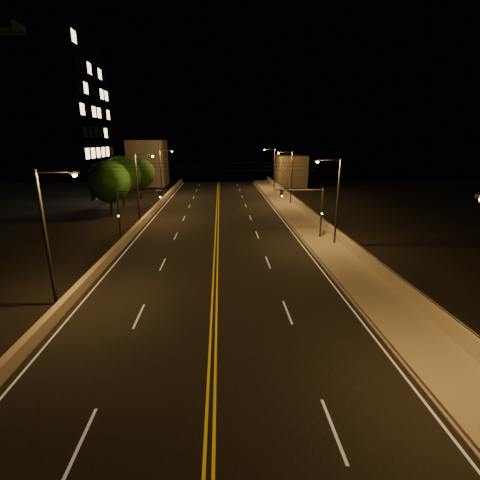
{
  "coord_description": "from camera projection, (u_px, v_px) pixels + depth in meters",
  "views": [
    {
      "loc": [
        0.52,
        -8.55,
        10.18
      ],
      "look_at": [
        2.0,
        18.0,
        2.5
      ],
      "focal_mm": 26.0,
      "sensor_mm": 36.0,
      "label": 1
    }
  ],
  "objects": [
    {
      "name": "lane_markings",
      "position": [
        216.0,
        262.0,
        30.11
      ],
      "size": [
        17.32,
        116.0,
        0.0
      ],
      "color": "silver",
      "rests_on": "road"
    },
    {
      "name": "distant_building_right",
      "position": [
        290.0,
        171.0,
        79.59
      ],
      "size": [
        6.0,
        10.0,
        6.81
      ],
      "primitive_type": "cube",
      "color": "#6D6A5C",
      "rests_on": "ground"
    },
    {
      "name": "streetlight_6",
      "position": [
        162.0,
        170.0,
        62.25
      ],
      "size": [
        2.55,
        0.28,
        8.54
      ],
      "color": "#2D2D33",
      "rests_on": "ground"
    },
    {
      "name": "overhead_wires",
      "position": [
        215.0,
        167.0,
        37.25
      ],
      "size": [
        22.0,
        0.03,
        0.83
      ],
      "color": "black"
    },
    {
      "name": "building_tower",
      "position": [
        21.0,
        122.0,
        55.39
      ],
      "size": [
        24.0,
        15.0,
        26.96
      ],
      "color": "#6D6A5C",
      "rests_on": "ground"
    },
    {
      "name": "sidewalk",
      "position": [
        338.0,
        258.0,
        30.72
      ],
      "size": [
        3.6,
        120.0,
        0.3
      ],
      "primitive_type": "cube",
      "color": "gray",
      "rests_on": "ground"
    },
    {
      "name": "streetlight_1",
      "position": [
        335.0,
        196.0,
        33.42
      ],
      "size": [
        2.55,
        0.28,
        8.54
      ],
      "color": "#2D2D33",
      "rests_on": "ground"
    },
    {
      "name": "streetlight_4",
      "position": [
        50.0,
        229.0,
        21.08
      ],
      "size": [
        2.55,
        0.28,
        8.54
      ],
      "color": "#2D2D33",
      "rests_on": "ground"
    },
    {
      "name": "traffic_signal_right",
      "position": [
        312.0,
        207.0,
        35.98
      ],
      "size": [
        5.11,
        0.31,
        5.47
      ],
      "color": "#2D2D33",
      "rests_on": "ground"
    },
    {
      "name": "curb",
      "position": [
        317.0,
        259.0,
        30.64
      ],
      "size": [
        0.14,
        120.0,
        0.15
      ],
      "primitive_type": "cube",
      "color": "gray",
      "rests_on": "ground"
    },
    {
      "name": "streetlight_3",
      "position": [
        273.0,
        166.0,
        72.04
      ],
      "size": [
        2.55,
        0.28,
        8.54
      ],
      "color": "#2D2D33",
      "rests_on": "ground"
    },
    {
      "name": "streetlight_2",
      "position": [
        290.0,
        174.0,
        54.93
      ],
      "size": [
        2.55,
        0.28,
        8.54
      ],
      "color": "#2D2D33",
      "rests_on": "ground"
    },
    {
      "name": "tree_0",
      "position": [
        109.0,
        182.0,
        46.59
      ],
      "size": [
        5.62,
        5.62,
        7.62
      ],
      "color": "black",
      "rests_on": "ground"
    },
    {
      "name": "jersey_barrier",
      "position": [
        107.0,
        259.0,
        29.59
      ],
      "size": [
        0.45,
        120.0,
        0.77
      ],
      "primitive_type": "cube",
      "color": "#ACA48F",
      "rests_on": "ground"
    },
    {
      "name": "tree_2",
      "position": [
        140.0,
        173.0,
        61.32
      ],
      "size": [
        5.3,
        5.3,
        7.18
      ],
      "color": "black",
      "rests_on": "ground"
    },
    {
      "name": "tree_1",
      "position": [
        121.0,
        175.0,
        53.73
      ],
      "size": [
        5.8,
        5.8,
        7.86
      ],
      "color": "black",
      "rests_on": "ground"
    },
    {
      "name": "parapet_wall",
      "position": [
        357.0,
        250.0,
        30.63
      ],
      "size": [
        0.3,
        120.0,
        1.0
      ],
      "primitive_type": "cube",
      "color": "#ACA48F",
      "rests_on": "sidewalk"
    },
    {
      "name": "traffic_signal_left",
      "position": [
        129.0,
        209.0,
        34.99
      ],
      "size": [
        5.11,
        0.31,
        5.47
      ],
      "color": "#2D2D33",
      "rests_on": "ground"
    },
    {
      "name": "ground",
      "position": [
        209.0,
        474.0,
        11.0
      ],
      "size": [
        160.0,
        160.0,
        0.0
      ],
      "primitive_type": "plane",
      "color": "black",
      "rests_on": "ground"
    },
    {
      "name": "road",
      "position": [
        216.0,
        261.0,
        30.18
      ],
      "size": [
        18.0,
        120.0,
        0.02
      ],
      "primitive_type": "cube",
      "color": "black",
      "rests_on": "ground"
    },
    {
      "name": "streetlight_5",
      "position": [
        139.0,
        182.0,
        44.53
      ],
      "size": [
        2.55,
        0.28,
        8.54
      ],
      "color": "#2D2D33",
      "rests_on": "ground"
    },
    {
      "name": "distant_building_left",
      "position": [
        148.0,
        163.0,
        79.69
      ],
      "size": [
        8.0,
        8.0,
        10.14
      ],
      "primitive_type": "cube",
      "color": "#6D6A5C",
      "rests_on": "ground"
    },
    {
      "name": "parapet_rail",
      "position": [
        357.0,
        245.0,
        30.48
      ],
      "size": [
        0.06,
        120.0,
        0.06
      ],
      "primitive_type": "cylinder",
      "rotation": [
        1.57,
        0.0,
        0.0
      ],
      "color": "black",
      "rests_on": "parapet_wall"
    }
  ]
}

